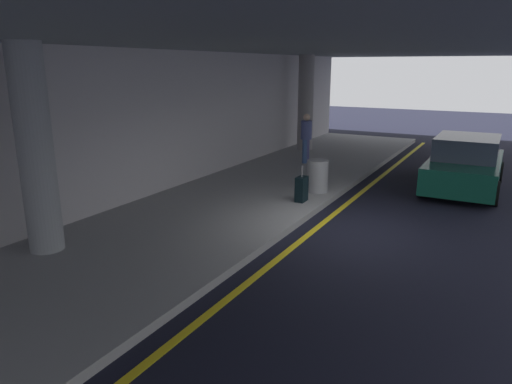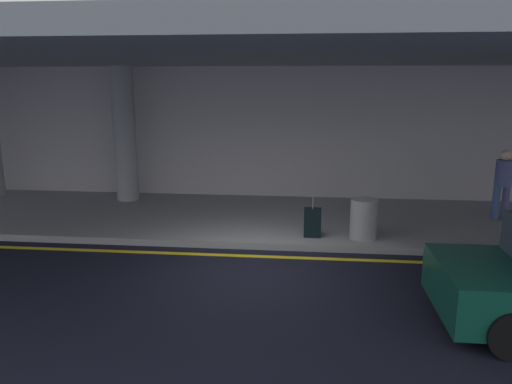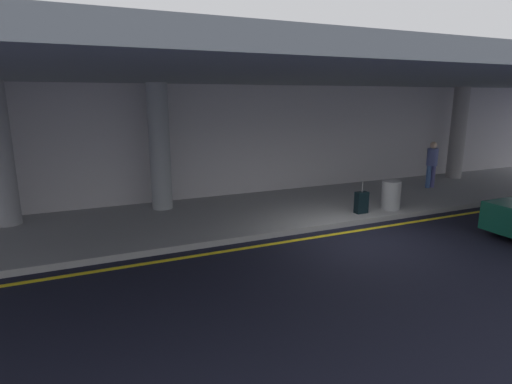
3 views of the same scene
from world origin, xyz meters
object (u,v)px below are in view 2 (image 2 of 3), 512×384
at_px(traveler_with_luggage, 503,180).
at_px(suitcase_upright_primary, 312,223).
at_px(support_column_left_mid, 125,134).
at_px(trash_bin_steel, 363,219).

relative_size(traveler_with_luggage, suitcase_upright_primary, 1.87).
bearing_deg(support_column_left_mid, suitcase_upright_primary, -29.06).
bearing_deg(suitcase_upright_primary, trash_bin_steel, 8.50).
bearing_deg(traveler_with_luggage, support_column_left_mid, 126.90).
relative_size(support_column_left_mid, suitcase_upright_primary, 4.06).
bearing_deg(suitcase_upright_primary, traveler_with_luggage, 29.95).
distance_m(support_column_left_mid, traveler_with_luggage, 9.69).
bearing_deg(trash_bin_steel, traveler_with_luggage, 27.42).
height_order(traveler_with_luggage, suitcase_upright_primary, traveler_with_luggage).
relative_size(support_column_left_mid, trash_bin_steel, 4.29).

